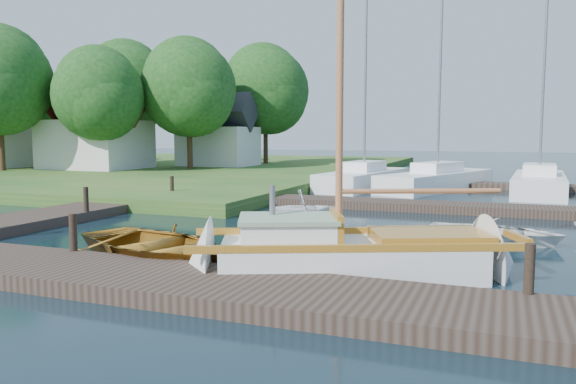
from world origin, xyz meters
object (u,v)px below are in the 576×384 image
(tree_3, at_px, (189,88))
(tree_7, at_px, (266,90))
(tender_c, at_px, (494,229))
(mooring_post_2, at_px, (266,248))
(marina_boat_0, at_px, (364,177))
(tree_2, at_px, (99,94))
(mooring_post_4, at_px, (86,199))
(sailboat, at_px, (357,258))
(tender_b, at_px, (304,204))
(tree_5, at_px, (28,101))
(house_a, at_px, (96,131))
(house_c, at_px, (218,137))
(mooring_post_5, at_px, (172,186))
(mooring_post_1, at_px, (73,232))
(marina_boat_1, at_px, (437,179))
(marina_boat_3, at_px, (539,182))
(dinghy, at_px, (155,240))
(tree_4, at_px, (127,88))
(mooring_post_3, at_px, (529,269))

(tree_3, bearing_deg, tree_7, 75.96)
(tender_c, bearing_deg, mooring_post_2, 154.83)
(marina_boat_0, relative_size, tree_2, 1.24)
(mooring_post_4, distance_m, sailboat, 10.58)
(tender_b, bearing_deg, tree_5, 33.23)
(tender_c, bearing_deg, house_a, 67.30)
(house_a, height_order, house_c, house_a)
(marina_boat_0, bearing_deg, tender_b, -166.61)
(mooring_post_5, relative_size, tree_7, 0.09)
(mooring_post_1, height_order, mooring_post_4, same)
(marina_boat_1, bearing_deg, tree_2, 112.11)
(tree_5, bearing_deg, mooring_post_4, -41.08)
(marina_boat_3, distance_m, tree_7, 23.07)
(mooring_post_1, xyz_separation_m, dinghy, (1.40, 0.96, -0.25))
(mooring_post_2, height_order, tree_4, tree_4)
(mooring_post_5, xyz_separation_m, house_c, (-7.00, 17.00, 1.88))
(marina_boat_3, bearing_deg, tree_2, 93.70)
(mooring_post_3, bearing_deg, tree_4, 135.99)
(house_a, distance_m, tree_2, 3.61)
(mooring_post_4, height_order, tree_5, tree_5)
(tree_4, bearing_deg, tender_b, -42.28)
(house_a, distance_m, tree_4, 7.23)
(tree_4, bearing_deg, tree_5, -165.96)
(mooring_post_4, xyz_separation_m, mooring_post_5, (0.00, 5.00, 0.00))
(marina_boat_1, bearing_deg, mooring_post_4, 167.90)
(tree_7, bearing_deg, house_c, -116.31)
(mooring_post_5, relative_size, marina_boat_1, 0.08)
(mooring_post_4, bearing_deg, mooring_post_1, -51.34)
(marina_boat_1, xyz_separation_m, tree_4, (-24.41, 7.60, 5.80))
(mooring_post_4, distance_m, marina_boat_1, 17.25)
(mooring_post_2, xyz_separation_m, mooring_post_5, (-8.50, 10.00, 0.00))
(house_a, bearing_deg, marina_boat_3, -3.49)
(marina_boat_1, xyz_separation_m, house_c, (-16.41, 7.55, 2.02))
(tender_b, distance_m, tree_5, 34.81)
(mooring_post_4, bearing_deg, sailboat, -20.52)
(marina_boat_1, bearing_deg, tree_7, 72.15)
(mooring_post_4, relative_size, marina_boat_1, 0.08)
(tender_c, bearing_deg, marina_boat_3, 0.83)
(marina_boat_3, bearing_deg, mooring_post_5, 126.61)
(mooring_post_1, distance_m, dinghy, 1.72)
(mooring_post_1, xyz_separation_m, mooring_post_5, (-4.00, 10.00, 0.00))
(tender_b, bearing_deg, marina_boat_0, -21.90)
(mooring_post_5, xyz_separation_m, tender_b, (6.61, -2.60, -0.13))
(house_a, height_order, tree_3, tree_3)
(tree_3, bearing_deg, tree_2, -135.00)
(house_a, xyz_separation_m, tree_4, (-2.00, 6.05, 3.41))
(mooring_post_5, height_order, marina_boat_1, marina_boat_1)
(tree_5, xyz_separation_m, tree_7, (18.00, 6.00, 0.78))
(house_a, bearing_deg, tree_5, 157.95)
(mooring_post_3, bearing_deg, tender_c, 96.16)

